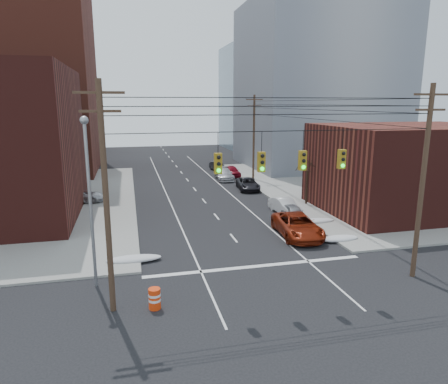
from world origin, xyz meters
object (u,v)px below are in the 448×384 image
construction_barrel (155,298)px  parked_car_c (248,184)px  parked_car_f (217,166)px  parked_car_b (285,206)px  lot_car_d (1,199)px  lot_car_b (82,196)px  lot_car_a (44,198)px  parked_car_e (232,171)px  red_pickup (297,226)px  parked_car_d (224,174)px  lot_car_c (32,206)px  parked_car_a (293,212)px

construction_barrel → parked_car_c: bearing=63.9°
parked_car_c → parked_car_f: (-0.54, 14.14, -0.02)m
parked_car_b → lot_car_d: 27.28m
parked_car_f → lot_car_b: 24.21m
parked_car_c → lot_car_a: (-21.76, -2.69, 0.11)m
parked_car_b → parked_car_e: 19.76m
red_pickup → parked_car_d: red_pickup is taller
construction_barrel → lot_car_c: bearing=116.2°
red_pickup → construction_barrel: bearing=-138.2°
parked_car_e → lot_car_d: size_ratio=1.06×
parked_car_a → parked_car_c: 12.55m
lot_car_a → lot_car_d: bearing=76.9°
parked_car_a → lot_car_b: (-18.61, 10.18, 0.16)m
red_pickup → lot_car_b: red_pickup is taller
lot_car_a → parked_car_a: bearing=-123.7°
parked_car_a → lot_car_b: size_ratio=0.81×
lot_car_b → parked_car_d: bearing=-54.6°
parked_car_e → lot_car_c: (-22.50, -15.08, 0.20)m
parked_car_c → lot_car_c: size_ratio=0.91×
parked_car_f → construction_barrel: 41.50m
lot_car_b → parked_car_b: bearing=-107.1°
lot_car_d → construction_barrel: (13.14, -23.13, -0.30)m
parked_car_e → lot_car_d: lot_car_d is taller
red_pickup → construction_barrel: red_pickup is taller
construction_barrel → lot_car_b: bearing=103.8°
lot_car_b → lot_car_c: 5.36m
red_pickup → parked_car_d: size_ratio=1.16×
lot_car_a → lot_car_d: lot_car_d is taller
parked_car_d → parked_car_e: 2.75m
parked_car_a → parked_car_d: size_ratio=0.70×
parked_car_f → parked_car_d: bearing=-102.1°
parked_car_b → lot_car_b: bearing=150.0°
parked_car_d → parked_car_b: bearing=-80.9°
red_pickup → lot_car_a: (-20.57, 14.23, -0.04)m
red_pickup → parked_car_a: (1.54, 4.38, -0.22)m
parked_car_d → lot_car_c: size_ratio=0.95×
parked_car_c → construction_barrel: 28.49m
red_pickup → parked_car_a: 4.64m
parked_car_c → parked_car_e: (0.36, 9.02, 0.05)m
parked_car_a → parked_car_e: size_ratio=0.84×
parked_car_c → lot_car_a: bearing=-166.4°
red_pickup → parked_car_e: bearing=91.1°
parked_car_a → parked_car_e: bearing=89.1°
parked_car_e → lot_car_c: lot_car_c is taller
parked_car_e → parked_car_f: (-0.89, 5.12, -0.07)m
parked_car_b → parked_car_f: (-0.84, 24.88, -0.03)m
parked_car_f → lot_car_a: (-21.22, -16.83, 0.13)m
red_pickup → parked_car_b: 6.36m
parked_car_b → parked_car_d: parked_car_d is taller
parked_car_d → construction_barrel: 34.28m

